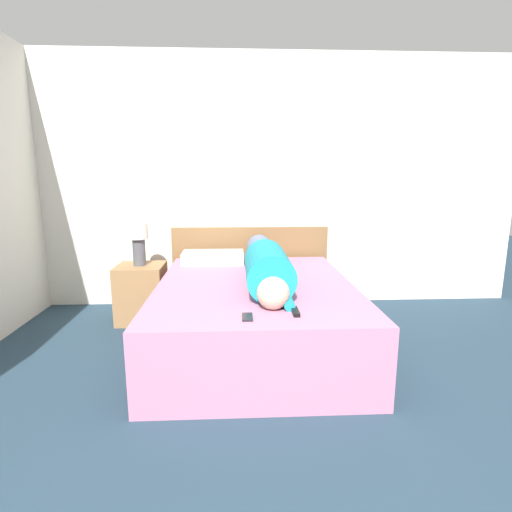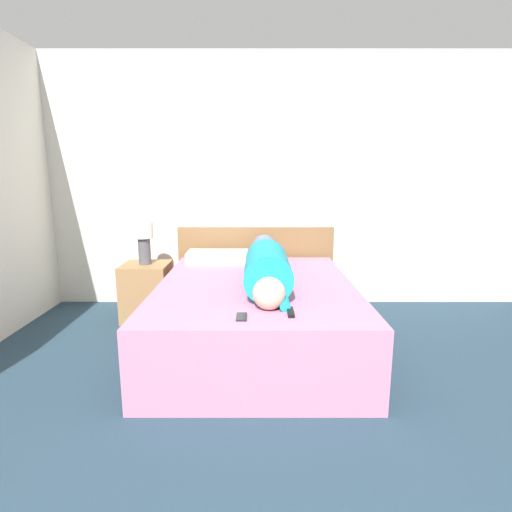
# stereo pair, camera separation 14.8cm
# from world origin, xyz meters

# --- Properties ---
(wall_back) EXTENTS (5.64, 0.06, 2.60)m
(wall_back) POSITION_xyz_m (0.00, 3.39, 1.30)
(wall_back) COLOR silver
(wall_back) RESTS_ON ground_plane
(bed) EXTENTS (1.54, 2.00, 0.54)m
(bed) POSITION_xyz_m (-0.06, 2.20, 0.27)
(bed) COLOR #B2708E
(bed) RESTS_ON ground_plane
(headboard) EXTENTS (1.66, 0.04, 0.84)m
(headboard) POSITION_xyz_m (-0.06, 3.32, 0.42)
(headboard) COLOR brown
(headboard) RESTS_ON ground_plane
(nightstand) EXTENTS (0.44, 0.42, 0.55)m
(nightstand) POSITION_xyz_m (-1.12, 2.85, 0.27)
(nightstand) COLOR olive
(nightstand) RESTS_ON ground_plane
(table_lamp) EXTENTS (0.18, 0.18, 0.40)m
(table_lamp) POSITION_xyz_m (-1.12, 2.85, 0.79)
(table_lamp) COLOR #4C4C51
(table_lamp) RESTS_ON nightstand
(person_lying) EXTENTS (0.34, 1.70, 0.34)m
(person_lying) POSITION_xyz_m (0.03, 2.23, 0.68)
(person_lying) COLOR #DBB293
(person_lying) RESTS_ON bed
(pillow_near_headboard) EXTENTS (0.59, 0.30, 0.11)m
(pillow_near_headboard) POSITION_xyz_m (-0.44, 2.96, 0.59)
(pillow_near_headboard) COLOR white
(pillow_near_headboard) RESTS_ON bed
(tv_remote) EXTENTS (0.04, 0.15, 0.02)m
(tv_remote) POSITION_xyz_m (0.16, 1.47, 0.55)
(tv_remote) COLOR black
(tv_remote) RESTS_ON bed
(cell_phone) EXTENTS (0.06, 0.13, 0.01)m
(cell_phone) POSITION_xyz_m (-0.15, 1.41, 0.54)
(cell_phone) COLOR black
(cell_phone) RESTS_ON bed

